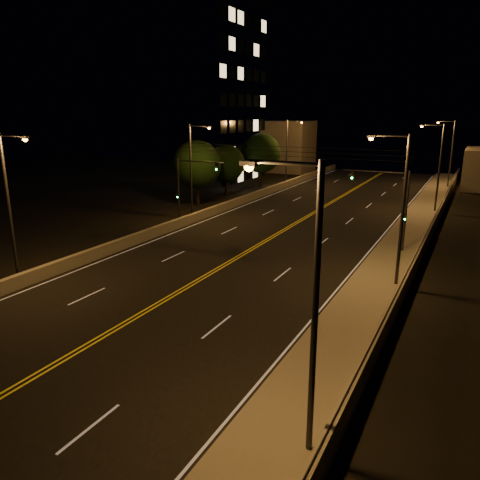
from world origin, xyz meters
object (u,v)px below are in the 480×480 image
at_px(streetlight_4, 11,200).
at_px(traffic_signal_left, 187,185).
at_px(streetlight_5, 193,166).
at_px(streetlight_1, 399,202).
at_px(building_tower, 171,89).
at_px(streetlight_3, 450,150).
at_px(streetlight_6, 288,148).
at_px(tree_0, 197,165).
at_px(tree_2, 261,153).
at_px(streetlight_2, 437,163).
at_px(tree_1, 226,164).
at_px(streetlight_0, 307,297).
at_px(traffic_signal_right, 394,202).

distance_m(streetlight_4, traffic_signal_left, 17.97).
height_order(streetlight_4, streetlight_5, same).
relative_size(streetlight_1, building_tower, 0.33).
distance_m(streetlight_3, streetlight_5, 39.64).
distance_m(streetlight_3, traffic_signal_left, 41.58).
xyz_separation_m(streetlight_6, building_tower, (-16.11, -6.28, 8.40)).
distance_m(tree_0, tree_2, 16.15).
height_order(building_tower, tree_0, building_tower).
height_order(building_tower, tree_2, building_tower).
relative_size(streetlight_2, tree_2, 1.23).
bearing_deg(streetlight_6, tree_2, -131.56).
height_order(streetlight_3, tree_2, streetlight_3).
xyz_separation_m(streetlight_1, tree_1, (-25.37, 24.56, -1.29)).
height_order(streetlight_5, tree_2, streetlight_5).
xyz_separation_m(streetlight_0, traffic_signal_right, (-1.49, 24.43, -1.41)).
bearing_deg(tree_0, streetlight_5, -60.67).
xyz_separation_m(streetlight_1, tree_2, (-24.39, 33.35, -0.61)).
distance_m(streetlight_5, tree_2, 22.90).
xyz_separation_m(streetlight_2, streetlight_4, (-21.46, -35.13, 0.00)).
bearing_deg(streetlight_2, streetlight_1, -90.00).
distance_m(streetlight_0, streetlight_6, 57.48).
height_order(streetlight_1, tree_1, streetlight_1).
bearing_deg(tree_0, streetlight_0, -53.42).
bearing_deg(traffic_signal_right, streetlight_4, -138.15).
distance_m(streetlight_1, tree_1, 35.34).
relative_size(streetlight_2, streetlight_5, 1.00).
bearing_deg(tree_1, streetlight_3, 37.42).
relative_size(streetlight_5, tree_1, 1.43).
bearing_deg(streetlight_1, streetlight_0, -90.00).
xyz_separation_m(streetlight_2, streetlight_5, (-21.46, -14.36, 0.00)).
height_order(tree_1, tree_2, tree_2).
distance_m(streetlight_3, traffic_signal_right, 36.28).
bearing_deg(streetlight_5, tree_1, 105.70).
relative_size(streetlight_1, streetlight_6, 1.00).
height_order(streetlight_1, tree_0, streetlight_1).
xyz_separation_m(streetlight_0, traffic_signal_left, (-20.37, 24.43, -1.41)).
relative_size(traffic_signal_right, tree_2, 0.84).
xyz_separation_m(streetlight_1, streetlight_3, (0.00, 43.97, 0.00)).
relative_size(streetlight_1, tree_0, 1.26).
bearing_deg(streetlight_1, streetlight_4, -154.73).
relative_size(tree_0, tree_1, 1.14).
height_order(streetlight_2, tree_2, streetlight_2).
bearing_deg(streetlight_4, tree_0, 97.69).
bearing_deg(streetlight_6, streetlight_3, 18.85).
distance_m(streetlight_2, streetlight_3, 18.98).
bearing_deg(streetlight_2, building_tower, 171.87).
relative_size(traffic_signal_right, tree_1, 0.98).
height_order(streetlight_0, traffic_signal_right, streetlight_0).
bearing_deg(tree_2, streetlight_2, -18.90).
bearing_deg(traffic_signal_left, tree_2, 98.93).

